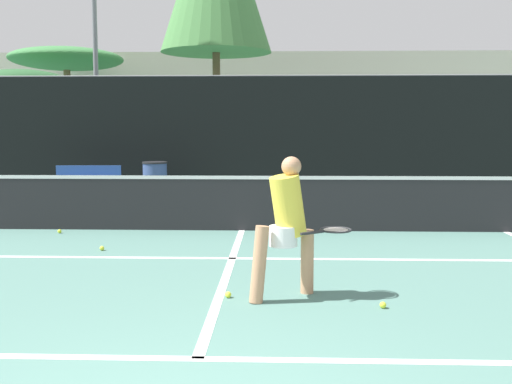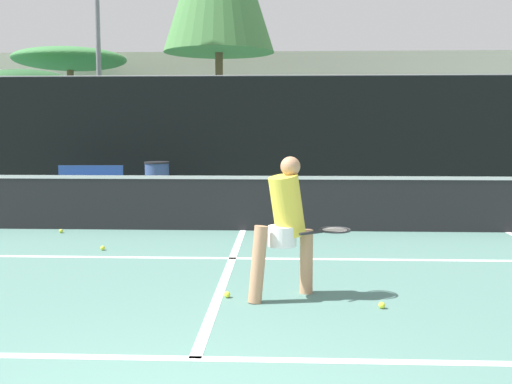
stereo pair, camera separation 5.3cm
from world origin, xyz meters
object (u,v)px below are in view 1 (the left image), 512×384
object	(u,v)px
player_practicing	(287,222)
trash_bin	(155,181)
courtside_bench	(88,182)
parked_car	(384,164)

from	to	relation	value
player_practicing	trash_bin	size ratio (longest dim) A/B	1.57
courtside_bench	parked_car	size ratio (longest dim) A/B	0.38
courtside_bench	trash_bin	xyz separation A→B (m)	(1.58, 0.21, 0.01)
parked_car	courtside_bench	bearing A→B (deg)	-147.05
trash_bin	parked_car	xyz separation A→B (m)	(6.38, 4.95, 0.11)
trash_bin	parked_car	size ratio (longest dim) A/B	0.23
player_practicing	parked_car	world-z (taller)	player_practicing
courtside_bench	parked_car	bearing A→B (deg)	29.91
courtside_bench	parked_car	world-z (taller)	parked_car
player_practicing	parked_car	distance (m)	13.51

